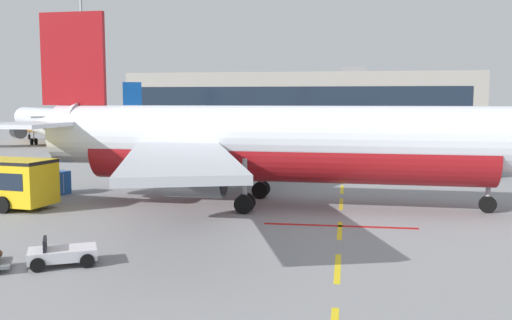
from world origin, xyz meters
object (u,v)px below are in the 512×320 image
airliner_far_right (189,116)px  uld_cargo_container (55,183)px  fuel_service_truck (466,155)px  apron_light_mast_near (82,40)px  airliner_foreground (276,142)px  airliner_mid_left (46,121)px

airliner_far_right → uld_cargo_container: airliner_far_right is taller
fuel_service_truck → apron_light_mast_near: (-47.29, 23.60, 13.22)m
airliner_foreground → apron_light_mast_near: apron_light_mast_near is taller
airliner_foreground → airliner_far_right: airliner_foreground is taller
airliner_foreground → uld_cargo_container: bearing=173.5°
fuel_service_truck → uld_cargo_container: (-30.60, -16.00, -0.85)m
airliner_far_right → uld_cargo_container: 74.51m
airliner_mid_left → uld_cargo_container: (24.23, -42.64, -2.58)m
airliner_mid_left → apron_light_mast_near: 14.06m
apron_light_mast_near → airliner_mid_left: bearing=158.0°
airliner_far_right → apron_light_mast_near: bearing=-99.4°
airliner_mid_left → airliner_far_right: bearing=67.0°
airliner_foreground → apron_light_mast_near: 53.71m
fuel_service_truck → uld_cargo_container: fuel_service_truck is taller
airliner_foreground → fuel_service_truck: airliner_foreground is taller
airliner_mid_left → uld_cargo_container: 49.11m
uld_cargo_container → airliner_mid_left: bearing=119.6°
airliner_mid_left → apron_light_mast_near: (7.53, -3.05, 11.48)m
airliner_foreground → apron_light_mast_near: (-32.45, 41.39, 10.91)m
uld_cargo_container → fuel_service_truck: bearing=27.6°
airliner_far_right → fuel_service_truck: 71.14m
airliner_foreground → fuel_service_truck: (14.84, 17.79, -2.30)m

